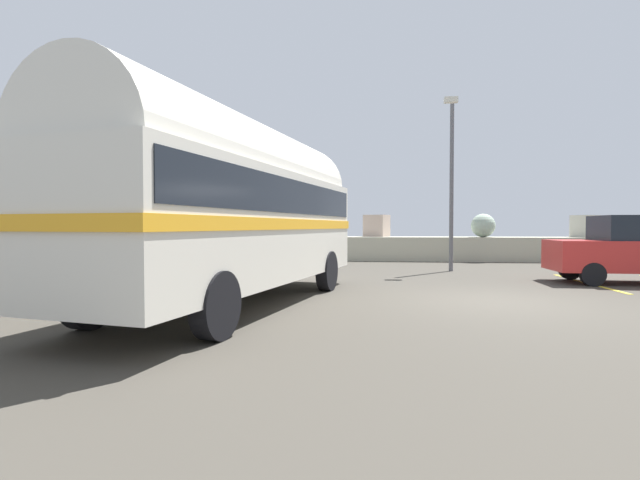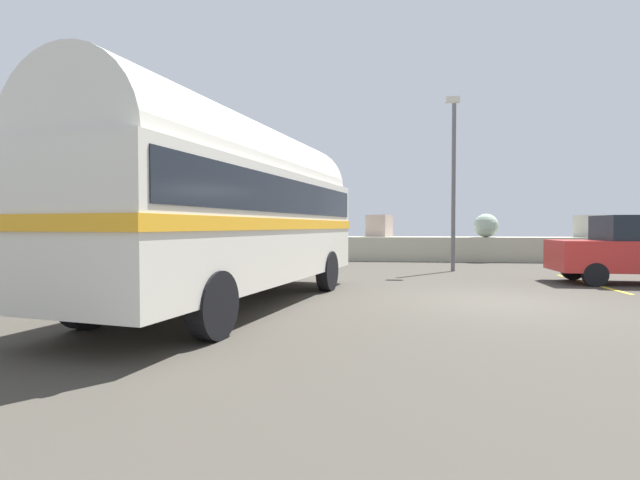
# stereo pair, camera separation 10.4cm
# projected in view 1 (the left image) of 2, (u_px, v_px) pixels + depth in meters

# --- Properties ---
(ground) EXTENTS (32.00, 26.00, 0.02)m
(ground) POSITION_uv_depth(u_px,v_px,m) (495.00, 302.00, 9.78)
(ground) COLOR #3F3B34
(breakwater) EXTENTS (31.36, 2.18, 2.32)m
(breakwater) POSITION_uv_depth(u_px,v_px,m) (425.00, 246.00, 21.51)
(breakwater) COLOR #B1AE97
(breakwater) RESTS_ON ground
(vintage_coach) EXTENTS (4.14, 8.89, 3.70)m
(vintage_coach) POSITION_uv_depth(u_px,v_px,m) (235.00, 203.00, 9.21)
(vintage_coach) COLOR black
(vintage_coach) RESTS_ON ground
(parked_car_nearest) EXTENTS (4.16, 1.84, 1.86)m
(parked_car_nearest) POSITION_uv_depth(u_px,v_px,m) (633.00, 249.00, 12.79)
(parked_car_nearest) COLOR black
(parked_car_nearest) RESTS_ON ground
(lamp_post) EXTENTS (0.44, 0.85, 5.88)m
(lamp_post) POSITION_uv_depth(u_px,v_px,m) (451.00, 175.00, 16.17)
(lamp_post) COLOR #5B5B60
(lamp_post) RESTS_ON ground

